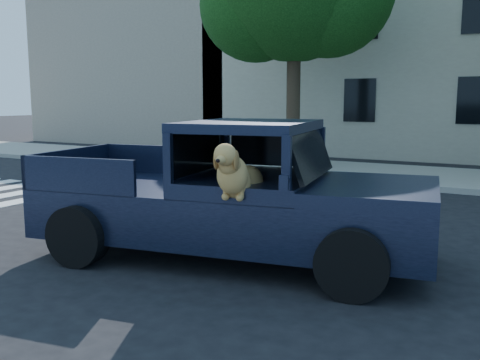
% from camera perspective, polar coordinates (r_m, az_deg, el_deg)
% --- Properties ---
extents(ground, '(120.00, 120.00, 0.00)m').
position_cam_1_polar(ground, '(7.30, 4.07, -9.32)').
color(ground, black).
rests_on(ground, ground).
extents(far_sidewalk, '(60.00, 4.00, 0.15)m').
position_cam_1_polar(far_sidewalk, '(15.92, 18.30, 0.35)').
color(far_sidewalk, gray).
rests_on(far_sidewalk, ground).
extents(lane_stripes, '(21.60, 0.14, 0.01)m').
position_cam_1_polar(lane_stripes, '(10.00, 23.15, -5.03)').
color(lane_stripes, silver).
rests_on(lane_stripes, ground).
extents(building_left, '(12.00, 6.00, 8.00)m').
position_cam_1_polar(building_left, '(29.06, -9.17, 11.99)').
color(building_left, tan).
rests_on(building_left, ground).
extents(pickup_truck, '(5.72, 3.12, 1.95)m').
position_cam_1_polar(pickup_truck, '(7.57, -1.53, -3.49)').
color(pickup_truck, black).
rests_on(pickup_truck, ground).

